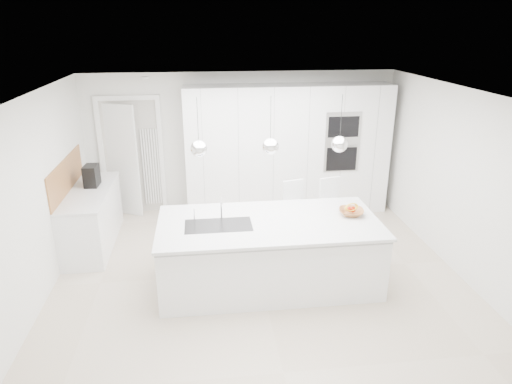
{
  "coord_description": "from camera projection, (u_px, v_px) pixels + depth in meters",
  "views": [
    {
      "loc": [
        -0.72,
        -5.53,
        3.3
      ],
      "look_at": [
        0.0,
        0.3,
        1.1
      ],
      "focal_mm": 32.0,
      "sensor_mm": 36.0,
      "label": 1
    }
  ],
  "objects": [
    {
      "name": "floor",
      "position": [
        259.0,
        273.0,
        6.38
      ],
      "size": [
        5.5,
        5.5,
        0.0
      ],
      "primitive_type": "plane",
      "color": "beige",
      "rests_on": "ground"
    },
    {
      "name": "wall_back",
      "position": [
        241.0,
        142.0,
        8.27
      ],
      "size": [
        5.5,
        0.0,
        5.5
      ],
      "primitive_type": "plane",
      "rotation": [
        1.57,
        0.0,
        0.0
      ],
      "color": "silver",
      "rests_on": "ground"
    },
    {
      "name": "wall_left",
      "position": [
        38.0,
        199.0,
        5.63
      ],
      "size": [
        0.0,
        5.0,
        5.0
      ],
      "primitive_type": "plane",
      "rotation": [
        1.57,
        0.0,
        1.57
      ],
      "color": "silver",
      "rests_on": "ground"
    },
    {
      "name": "ceiling",
      "position": [
        259.0,
        92.0,
        5.5
      ],
      "size": [
        5.5,
        5.5,
        0.0
      ],
      "primitive_type": "plane",
      "rotation": [
        3.14,
        0.0,
        0.0
      ],
      "color": "white",
      "rests_on": "wall_back"
    },
    {
      "name": "tall_cabinets",
      "position": [
        288.0,
        150.0,
        8.11
      ],
      "size": [
        3.6,
        0.6,
        2.3
      ],
      "primitive_type": "cube",
      "color": "white",
      "rests_on": "floor"
    },
    {
      "name": "oven_stack",
      "position": [
        342.0,
        142.0,
        7.86
      ],
      "size": [
        0.62,
        0.04,
        1.05
      ],
      "primitive_type": null,
      "color": "#A5A5A8",
      "rests_on": "tall_cabinets"
    },
    {
      "name": "doorway_frame",
      "position": [
        132.0,
        158.0,
        8.09
      ],
      "size": [
        1.11,
        0.08,
        2.13
      ],
      "primitive_type": null,
      "color": "white",
      "rests_on": "floor"
    },
    {
      "name": "hallway_door",
      "position": [
        117.0,
        161.0,
        8.03
      ],
      "size": [
        0.76,
        0.38,
        2.0
      ],
      "primitive_type": "cube",
      "rotation": [
        0.0,
        0.0,
        -0.44
      ],
      "color": "white",
      "rests_on": "floor"
    },
    {
      "name": "radiator",
      "position": [
        151.0,
        167.0,
        8.18
      ],
      "size": [
        0.32,
        0.04,
        1.4
      ],
      "primitive_type": null,
      "color": "white",
      "rests_on": "floor"
    },
    {
      "name": "left_base_cabinets",
      "position": [
        92.0,
        219.0,
        7.06
      ],
      "size": [
        0.6,
        1.8,
        0.86
      ],
      "primitive_type": "cube",
      "color": "white",
      "rests_on": "floor"
    },
    {
      "name": "left_worktop",
      "position": [
        89.0,
        192.0,
        6.91
      ],
      "size": [
        0.62,
        1.82,
        0.04
      ],
      "primitive_type": "cube",
      "color": "silver",
      "rests_on": "left_base_cabinets"
    },
    {
      "name": "oak_backsplash",
      "position": [
        66.0,
        176.0,
        6.78
      ],
      "size": [
        0.02,
        1.8,
        0.5
      ],
      "primitive_type": "cube",
      "color": "#A86B37",
      "rests_on": "wall_left"
    },
    {
      "name": "island_base",
      "position": [
        269.0,
        255.0,
        5.96
      ],
      "size": [
        2.8,
        1.2,
        0.86
      ],
      "primitive_type": "cube",
      "color": "white",
      "rests_on": "floor"
    },
    {
      "name": "island_worktop",
      "position": [
        269.0,
        223.0,
        5.85
      ],
      "size": [
        2.84,
        1.4,
        0.04
      ],
      "primitive_type": "cube",
      "color": "silver",
      "rests_on": "island_base"
    },
    {
      "name": "island_sink",
      "position": [
        219.0,
        231.0,
        5.75
      ],
      "size": [
        0.84,
        0.44,
        0.18
      ],
      "primitive_type": null,
      "color": "#3F3F42",
      "rests_on": "island_worktop"
    },
    {
      "name": "island_tap",
      "position": [
        221.0,
        208.0,
        5.86
      ],
      "size": [
        0.02,
        0.02,
        0.3
      ],
      "primitive_type": "cylinder",
      "color": "white",
      "rests_on": "island_worktop"
    },
    {
      "name": "pendant_left",
      "position": [
        199.0,
        149.0,
        5.35
      ],
      "size": [
        0.2,
        0.2,
        0.2
      ],
      "primitive_type": "sphere",
      "color": "white",
      "rests_on": "ceiling"
    },
    {
      "name": "pendant_mid",
      "position": [
        270.0,
        146.0,
        5.45
      ],
      "size": [
        0.2,
        0.2,
        0.2
      ],
      "primitive_type": "sphere",
      "color": "white",
      "rests_on": "ceiling"
    },
    {
      "name": "pendant_right",
      "position": [
        339.0,
        144.0,
        5.54
      ],
      "size": [
        0.2,
        0.2,
        0.2
      ],
      "primitive_type": "sphere",
      "color": "white",
      "rests_on": "ceiling"
    },
    {
      "name": "fruit_bowl",
      "position": [
        351.0,
        212.0,
        6.02
      ],
      "size": [
        0.39,
        0.39,
        0.08
      ],
      "primitive_type": "imported",
      "rotation": [
        0.0,
        0.0,
        -0.23
      ],
      "color": "#A86B37",
      "rests_on": "island_worktop"
    },
    {
      "name": "espresso_machine",
      "position": [
        92.0,
        176.0,
        7.05
      ],
      "size": [
        0.21,
        0.32,
        0.33
      ],
      "primitive_type": "cube",
      "rotation": [
        0.0,
        0.0,
        -0.05
      ],
      "color": "black",
      "rests_on": "left_worktop"
    },
    {
      "name": "bar_stool_left",
      "position": [
        294.0,
        217.0,
        6.9
      ],
      "size": [
        0.45,
        0.55,
        1.06
      ],
      "primitive_type": null,
      "rotation": [
        0.0,
        0.0,
        0.24
      ],
      "color": "white",
      "rests_on": "floor"
    },
    {
      "name": "bar_stool_right",
      "position": [
        331.0,
        214.0,
        6.99
      ],
      "size": [
        0.46,
        0.56,
        1.07
      ],
      "primitive_type": null,
      "rotation": [
        0.0,
        0.0,
        0.24
      ],
      "color": "white",
      "rests_on": "floor"
    },
    {
      "name": "apple_a",
      "position": [
        350.0,
        209.0,
        6.04
      ],
      "size": [
        0.07,
        0.07,
        0.07
      ],
      "primitive_type": "sphere",
      "color": "#AB1400",
      "rests_on": "fruit_bowl"
    },
    {
      "name": "apple_b",
      "position": [
        353.0,
        209.0,
        6.03
      ],
      "size": [
        0.08,
        0.08,
        0.08
      ],
      "primitive_type": "sphere",
      "color": "#AB1400",
      "rests_on": "fruit_bowl"
    },
    {
      "name": "banana_bunch",
      "position": [
        352.0,
        207.0,
        5.98
      ],
      "size": [
        0.24,
        0.17,
        0.21
      ],
      "primitive_type": "torus",
      "rotation": [
        1.22,
        0.0,
        0.35
      ],
      "color": "gold",
      "rests_on": "fruit_bowl"
    }
  ]
}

